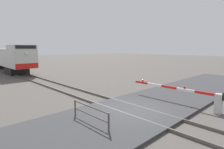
# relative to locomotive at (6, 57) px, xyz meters

# --- Properties ---
(ground_plane) EXTENTS (160.00, 160.00, 0.00)m
(ground_plane) POSITION_rel_locomotive_xyz_m (0.00, -25.88, -2.11)
(ground_plane) COLOR #514C47
(rail_track_left) EXTENTS (0.08, 80.00, 0.15)m
(rail_track_left) POSITION_rel_locomotive_xyz_m (-0.72, -25.88, -2.03)
(rail_track_left) COLOR #59544C
(rail_track_left) RESTS_ON ground_plane
(rail_track_right) EXTENTS (0.08, 80.00, 0.15)m
(rail_track_right) POSITION_rel_locomotive_xyz_m (0.72, -25.88, -2.03)
(rail_track_right) COLOR #59544C
(rail_track_right) RESTS_ON ground_plane
(road_surface) EXTENTS (36.00, 5.07, 0.15)m
(road_surface) POSITION_rel_locomotive_xyz_m (0.00, -25.88, -2.03)
(road_surface) COLOR #38383A
(road_surface) RESTS_ON ground_plane
(locomotive) EXTENTS (2.77, 19.05, 3.95)m
(locomotive) POSITION_rel_locomotive_xyz_m (0.00, 0.00, 0.00)
(locomotive) COLOR black
(locomotive) RESTS_ON ground_plane
(crossing_gate) EXTENTS (0.36, 6.30, 1.22)m
(crossing_gate) POSITION_rel_locomotive_xyz_m (3.20, -28.33, -1.34)
(crossing_gate) COLOR silver
(crossing_gate) RESTS_ON ground_plane
(guard_railing) EXTENTS (0.08, 2.63, 0.95)m
(guard_railing) POSITION_rel_locomotive_xyz_m (-2.82, -25.60, -1.49)
(guard_railing) COLOR #4C4742
(guard_railing) RESTS_ON ground_plane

